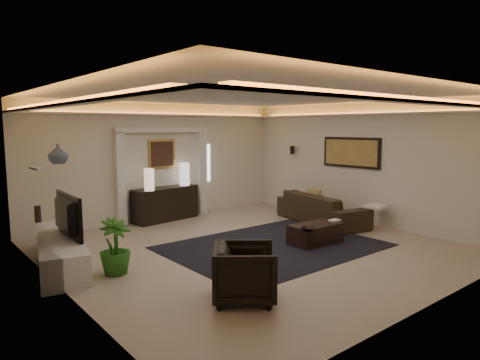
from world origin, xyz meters
TOP-DOWN VIEW (x-y plane):
  - floor at (0.00, 0.00)m, footprint 7.00×7.00m
  - ceiling at (0.00, 0.00)m, footprint 7.00×7.00m
  - wall_back at (0.00, 3.50)m, footprint 7.00×0.00m
  - wall_front at (0.00, -3.50)m, footprint 7.00×0.00m
  - wall_left at (-3.50, 0.00)m, footprint 0.00×7.00m
  - wall_right at (3.50, 0.00)m, footprint 0.00×7.00m
  - cove_soffit at (0.00, 0.00)m, footprint 7.00×7.00m
  - daylight_slit at (1.35, 3.48)m, footprint 0.25×0.03m
  - area_rug at (0.40, -0.20)m, footprint 4.00×3.00m
  - pilaster_left at (-1.15, 3.40)m, footprint 0.22×0.20m
  - pilaster_right at (1.15, 3.40)m, footprint 0.22×0.20m
  - alcove_header at (0.00, 3.40)m, footprint 2.52×0.20m
  - painting_frame at (0.00, 3.47)m, footprint 0.74×0.04m
  - painting_canvas at (0.00, 3.44)m, footprint 0.62×0.02m
  - art_panel_frame at (3.47, 0.30)m, footprint 0.04×1.64m
  - art_panel_gold at (3.44, 0.30)m, footprint 0.02×1.50m
  - wall_sconce at (3.38, 2.20)m, footprint 0.12×0.12m
  - wall_niche at (-3.44, 1.40)m, footprint 0.10×0.55m
  - console at (-0.05, 3.25)m, footprint 1.77×0.78m
  - lamp_left at (-0.62, 2.98)m, footprint 0.27×0.27m
  - lamp_right at (0.52, 3.25)m, footprint 0.32×0.32m
  - media_ledge at (-3.15, 1.34)m, footprint 1.29×2.83m
  - tv at (-3.15, 1.21)m, footprint 1.27×0.21m
  - figurine at (-3.15, 2.71)m, footprint 0.14×0.14m
  - ginger_jar at (-2.97, 1.82)m, footprint 0.39×0.39m
  - plant at (-2.63, 0.26)m, footprint 0.57×0.57m
  - sofa at (2.73, 0.57)m, footprint 2.61×1.42m
  - throw_blanket at (3.09, -0.69)m, footprint 0.57×0.50m
  - throw_pillow at (3.08, 1.12)m, footprint 0.15×0.39m
  - coffee_table at (1.19, -0.57)m, footprint 1.06×0.61m
  - bowl at (0.66, -0.85)m, footprint 0.34×0.34m
  - magazine at (1.71, -0.64)m, footprint 0.24×0.17m
  - armchair at (-1.70, -1.84)m, footprint 1.16×1.16m

SIDE VIEW (x-z plane):
  - floor at x=0.00m, z-range 0.00..0.00m
  - area_rug at x=0.40m, z-range 0.00..0.01m
  - coffee_table at x=1.19m, z-range 0.01..0.40m
  - media_ledge at x=-3.15m, z-range -0.03..0.48m
  - sofa at x=2.73m, z-range 0.00..0.72m
  - armchair at x=-1.70m, z-range 0.00..0.76m
  - console at x=-0.05m, z-range -0.03..0.83m
  - magazine at x=1.71m, z-range 0.41..0.44m
  - bowl at x=0.66m, z-range 0.41..0.48m
  - plant at x=-2.63m, z-range 0.00..0.89m
  - throw_blanket at x=3.09m, z-range 0.52..0.58m
  - throw_pillow at x=3.08m, z-range 0.36..0.74m
  - figurine at x=-3.15m, z-range 0.48..0.80m
  - tv at x=-3.15m, z-range 0.45..1.18m
  - lamp_left at x=-0.62m, z-range 0.83..1.35m
  - lamp_right at x=0.52m, z-range 0.80..1.38m
  - pilaster_left at x=-1.15m, z-range 0.00..2.20m
  - pilaster_right at x=1.15m, z-range 0.00..2.20m
  - daylight_slit at x=1.35m, z-range 0.85..1.85m
  - wall_back at x=0.00m, z-range -2.05..4.95m
  - wall_front at x=0.00m, z-range -2.05..4.95m
  - wall_left at x=-3.50m, z-range -2.05..4.95m
  - wall_right at x=3.50m, z-range -2.05..4.95m
  - painting_frame at x=0.00m, z-range 1.28..2.02m
  - painting_canvas at x=0.00m, z-range 1.34..1.96m
  - wall_niche at x=-3.44m, z-range 1.63..1.67m
  - wall_sconce at x=3.38m, z-range 1.57..1.79m
  - art_panel_gold at x=3.44m, z-range 1.39..2.01m
  - art_panel_frame at x=3.47m, z-range 1.33..2.07m
  - ginger_jar at x=-2.97m, z-range 1.67..2.02m
  - alcove_header at x=0.00m, z-range 2.19..2.31m
  - cove_soffit at x=0.00m, z-range 2.60..2.64m
  - ceiling at x=0.00m, z-range 2.90..2.90m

